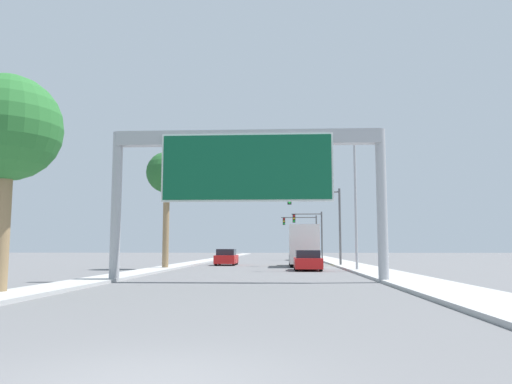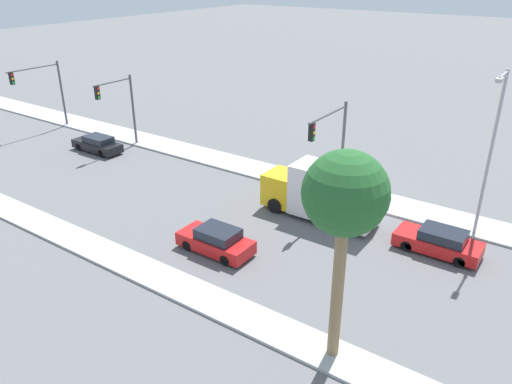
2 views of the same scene
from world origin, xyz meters
name	(u,v)px [view 1 (image 1 of 2)]	position (x,y,z in m)	size (l,w,h in m)	color
sidewalk_right	(329,260)	(7.75, 60.00, 0.07)	(3.00, 120.00, 0.15)	#A9A9A9
median_strip_left	(215,259)	(-7.25, 60.00, 0.07)	(2.00, 120.00, 0.15)	#A9A9A9
sign_gantry	(247,166)	(0.00, 17.86, 5.60)	(13.39, 0.73, 7.35)	#9EA0A5
car_far_right	(226,258)	(-3.50, 40.55, 0.70)	(1.86, 4.36, 1.50)	red
car_near_left	(308,261)	(3.50, 30.32, 0.69)	(1.90, 4.64, 1.45)	red
car_mid_center	(296,255)	(3.50, 59.26, 0.67)	(1.73, 4.71, 1.40)	black
truck_box_primary	(303,246)	(3.50, 37.55, 1.77)	(2.38, 7.46, 3.51)	yellow
traffic_light_near_intersection	(323,214)	(5.27, 38.00, 4.60)	(4.88, 0.32, 6.81)	#4C4C4F
traffic_light_mid_block	(312,228)	(5.53, 58.00, 4.15)	(3.94, 0.32, 6.20)	#4C4C4F
traffic_light_far_intersection	(305,229)	(5.07, 68.00, 4.35)	(5.29, 0.32, 6.36)	#4C4C4F
palm_tree_foreground	(7,130)	(-8.05, 10.87, 5.79)	(3.80, 3.80, 7.78)	#8C704C
palm_tree_background	(167,175)	(-7.12, 31.48, 7.20)	(3.16, 3.16, 8.96)	#8C704C
street_lamp_right	(352,190)	(6.60, 29.13, 5.67)	(2.36, 0.28, 9.81)	#9EA0A5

